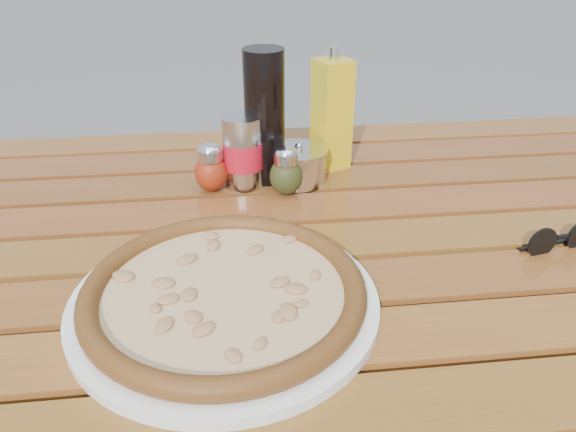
{
  "coord_description": "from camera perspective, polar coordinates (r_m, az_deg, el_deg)",
  "views": [
    {
      "loc": [
        -0.08,
        -0.66,
        1.17
      ],
      "look_at": [
        0.0,
        0.02,
        0.78
      ],
      "focal_mm": 35.0,
      "sensor_mm": 36.0,
      "label": 1
    }
  ],
  "objects": [
    {
      "name": "olive_oil_cruet",
      "position": [
        0.99,
        4.46,
        10.29
      ],
      "size": [
        0.07,
        0.07,
        0.21
      ],
      "rotation": [
        0.0,
        0.0,
        0.36
      ],
      "color": "gold",
      "rests_on": "table"
    },
    {
      "name": "plate",
      "position": [
        0.67,
        -6.45,
        -8.67
      ],
      "size": [
        0.38,
        0.38,
        0.01
      ],
      "primitive_type": "cylinder",
      "rotation": [
        0.0,
        0.0,
        -0.07
      ],
      "color": "white",
      "rests_on": "table"
    },
    {
      "name": "table",
      "position": [
        0.83,
        0.16,
        -7.07
      ],
      "size": [
        1.4,
        0.9,
        0.75
      ],
      "color": "#3D1F0E",
      "rests_on": "ground"
    },
    {
      "name": "pizza",
      "position": [
        0.66,
        -6.53,
        -7.59
      ],
      "size": [
        0.42,
        0.42,
        0.03
      ],
      "rotation": [
        0.0,
        0.0,
        -0.32
      ],
      "color": "beige",
      "rests_on": "plate"
    },
    {
      "name": "oregano_shaker",
      "position": [
        0.9,
        -0.19,
        4.53
      ],
      "size": [
        0.06,
        0.06,
        0.08
      ],
      "rotation": [
        0.0,
        0.0,
        -0.09
      ],
      "color": "#3B4019",
      "rests_on": "table"
    },
    {
      "name": "soda_can",
      "position": [
        0.93,
        -4.58,
        6.48
      ],
      "size": [
        0.09,
        0.09,
        0.12
      ],
      "rotation": [
        0.0,
        0.0,
        -0.38
      ],
      "color": "#BCBDC1",
      "rests_on": "table"
    },
    {
      "name": "parmesan_tin",
      "position": [
        0.95,
        1.11,
        5.22
      ],
      "size": [
        0.1,
        0.1,
        0.07
      ],
      "rotation": [
        0.0,
        0.0,
        0.04
      ],
      "color": "silver",
      "rests_on": "table"
    },
    {
      "name": "dark_bottle",
      "position": [
        0.93,
        -2.39,
        10.01
      ],
      "size": [
        0.09,
        0.09,
        0.22
      ],
      "primitive_type": "cylinder",
      "rotation": [
        0.0,
        0.0,
        0.38
      ],
      "color": "black",
      "rests_on": "table"
    },
    {
      "name": "sunglasses",
      "position": [
        0.85,
        25.9,
        -2.14
      ],
      "size": [
        0.11,
        0.04,
        0.04
      ],
      "rotation": [
        0.0,
        0.0,
        0.2
      ],
      "color": "black",
      "rests_on": "table"
    },
    {
      "name": "pepper_shaker",
      "position": [
        0.92,
        -7.83,
        4.81
      ],
      "size": [
        0.07,
        0.07,
        0.08
      ],
      "rotation": [
        0.0,
        0.0,
        -0.28
      ],
      "color": "#A32D12",
      "rests_on": "table"
    }
  ]
}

